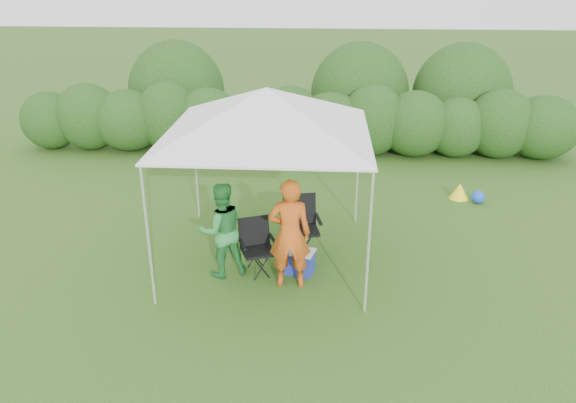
# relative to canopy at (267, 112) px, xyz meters

# --- Properties ---
(ground) EXTENTS (70.00, 70.00, 0.00)m
(ground) POSITION_rel_canopy_xyz_m (0.00, -0.50, -2.46)
(ground) COLOR #365E1D
(hedge) EXTENTS (14.09, 1.53, 1.80)m
(hedge) POSITION_rel_canopy_xyz_m (0.10, 5.50, -1.64)
(hedge) COLOR #244B17
(hedge) RESTS_ON ground
(canopy) EXTENTS (3.10, 3.10, 2.83)m
(canopy) POSITION_rel_canopy_xyz_m (0.00, 0.00, 0.00)
(canopy) COLOR silver
(canopy) RESTS_ON ground
(chair_right) EXTENTS (0.69, 0.65, 0.98)m
(chair_right) POSITION_rel_canopy_xyz_m (0.52, 0.24, -1.91)
(chair_right) COLOR black
(chair_right) RESTS_ON ground
(chair_left) EXTENTS (0.65, 0.63, 0.87)m
(chair_left) POSITION_rel_canopy_xyz_m (-0.15, -0.46, -1.97)
(chair_left) COLOR black
(chair_left) RESTS_ON ground
(man) EXTENTS (0.65, 0.45, 1.71)m
(man) POSITION_rel_canopy_xyz_m (0.40, -0.85, -1.61)
(man) COLOR #CD5217
(man) RESTS_ON ground
(woman) EXTENTS (0.92, 0.84, 1.52)m
(woman) POSITION_rel_canopy_xyz_m (-0.66, -0.59, -1.70)
(woman) COLOR #2D8C3F
(woman) RESTS_ON ground
(cooler) EXTENTS (0.53, 0.44, 0.38)m
(cooler) POSITION_rel_canopy_xyz_m (0.53, -0.48, -2.27)
(cooler) COLOR #22309B
(cooler) RESTS_ON ground
(bottle) EXTENTS (0.07, 0.07, 0.27)m
(bottle) POSITION_rel_canopy_xyz_m (0.59, -0.52, -1.94)
(bottle) COLOR #592D0C
(bottle) RESTS_ON cooler
(lawn_toy) EXTENTS (0.66, 0.55, 0.33)m
(lawn_toy) POSITION_rel_canopy_xyz_m (3.78, 2.68, -2.31)
(lawn_toy) COLOR yellow
(lawn_toy) RESTS_ON ground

